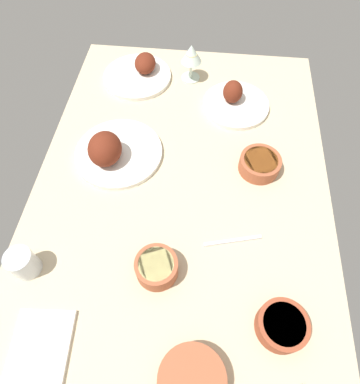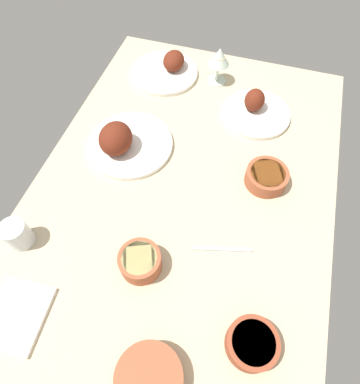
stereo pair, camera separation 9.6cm
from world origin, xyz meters
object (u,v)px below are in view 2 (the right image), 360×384
Objects in this scene: bowl_soup at (267,177)px; wine_glass at (219,59)px; plate_far_side at (167,69)px; spoon_loose at (222,249)px; bowl_sauce at (149,378)px; water_tumbler at (17,234)px; plate_near_viewer at (123,142)px; folded_napkin at (17,316)px; bowl_potatoes at (140,261)px; bowl_pasta at (252,343)px; plate_center_main at (256,110)px.

bowl_soup is 48.31cm from wine_glass.
plate_far_side is 1.58× the size of spoon_loose.
bowl_sauce is 49.60cm from water_tumbler.
folded_napkin is at bearing 174.77° from plate_near_viewer.
bowl_sauce is 35.71cm from folded_napkin.
wine_glass reaches higher than spoon_loose.
spoon_loose is (13.33, -53.30, -3.68)cm from water_tumbler.
water_tumbler reaches higher than bowl_soup.
bowl_sauce is at bearing 165.13° from bowl_soup.
bowl_potatoes is 22.37cm from spoon_loose.
bowl_soup is 1.55× the size of water_tumbler.
water_tumbler is (-2.77, 33.78, 0.86)cm from bowl_potatoes.
water_tumbler is at bearing 83.09° from bowl_pasta.
bowl_soup reaches higher than spoon_loose.
bowl_potatoes is 1.35× the size of water_tumbler.
bowl_potatoes is 0.87× the size of bowl_soup.
bowl_potatoes reaches higher than bowl_pasta.
wine_glass reaches higher than bowl_sauce.
bowl_potatoes reaches higher than spoon_loose.
spoon_loose is (-25.60, 7.50, -2.30)cm from bowl_soup.
plate_center_main is 0.84× the size of plate_near_viewer.
plate_near_viewer reaches higher than plate_far_side.
plate_far_side reaches higher than folded_napkin.
plate_near_viewer reaches higher than bowl_sauce.
plate_near_viewer is 46.33cm from spoon_loose.
folded_napkin is (3.08, 35.50, -2.27)cm from bowl_sauce.
bowl_potatoes is 0.67× the size of folded_napkin.
bowl_potatoes is 26.35cm from bowl_sauce.
plate_near_viewer is at bearing 47.33° from bowl_pasta.
bowl_potatoes is at bearing 143.23° from bowl_soup.
bowl_sauce reaches higher than bowl_pasta.
bowl_potatoes reaches higher than bowl_soup.
plate_center_main is 95.03cm from folded_napkin.
plate_near_viewer is at bearing 26.93° from bowl_sauce.
bowl_pasta is 0.85× the size of wine_glass.
bowl_sauce is at bearing -115.24° from water_tumbler.
bowl_soup is 26.78cm from spoon_loose.
bowl_soup is (36.16, -27.02, -0.52)cm from bowl_potatoes.
bowl_potatoes is 45.14cm from bowl_soup.
water_tumbler is at bearing 27.37° from folded_napkin.
bowl_soup is (-39.46, -44.45, 0.63)cm from plate_far_side.
plate_center_main reaches higher than bowl_potatoes.
spoon_loose is (31.38, -43.95, -0.20)cm from folded_napkin.
spoon_loose is (-65.06, -36.94, -1.67)cm from plate_far_side.
wine_glass is 0.86× the size of spoon_loose.
bowl_sauce reaches higher than bowl_soup.
plate_far_side is 3.15× the size of water_tumbler.
spoon_loose is at bearing -54.47° from folded_napkin.
bowl_soup is at bearing 59.02° from spoon_loose.
bowl_pasta is at bearing -56.41° from bowl_sauce.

